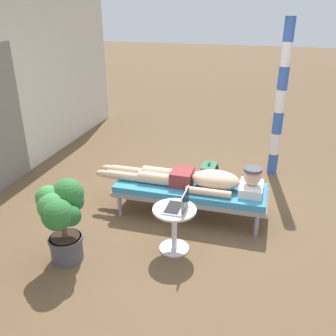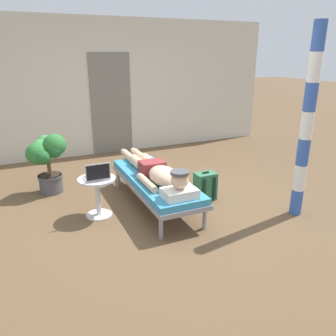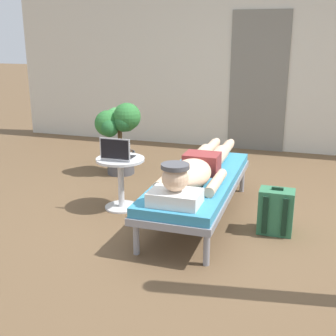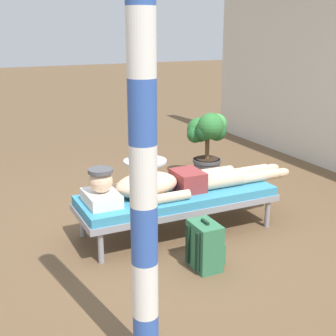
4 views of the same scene
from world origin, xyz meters
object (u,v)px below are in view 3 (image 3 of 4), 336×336
at_px(side_table, 121,174).
at_px(person_reclining, 197,168).
at_px(laptop, 118,154).
at_px(potted_plant, 119,129).
at_px(lounge_chair, 199,183).
at_px(backpack, 276,212).

bearing_deg(side_table, person_reclining, -6.31).
xyz_separation_m(person_reclining, laptop, (-0.80, 0.04, 0.06)).
bearing_deg(laptop, potted_plant, 113.40).
xyz_separation_m(lounge_chair, side_table, (-0.80, 0.00, 0.01)).
distance_m(side_table, backpack, 1.54).
xyz_separation_m(backpack, potted_plant, (-2.02, 1.19, 0.38)).
height_order(side_table, laptop, laptop).
bearing_deg(lounge_chair, laptop, -176.54).
bearing_deg(laptop, side_table, 90.00).
bearing_deg(potted_plant, lounge_chair, -39.97).
height_order(laptop, potted_plant, potted_plant).
relative_size(laptop, potted_plant, 0.34).
distance_m(laptop, potted_plant, 1.23).
height_order(lounge_chair, person_reclining, person_reclining).
relative_size(laptop, backpack, 0.73).
bearing_deg(laptop, backpack, -2.25).
xyz_separation_m(person_reclining, potted_plant, (-1.29, 1.17, 0.06)).
relative_size(side_table, laptop, 1.69).
distance_m(person_reclining, potted_plant, 1.74).
distance_m(person_reclining, side_table, 0.82).
distance_m(lounge_chair, backpack, 0.75).
distance_m(lounge_chair, person_reclining, 0.19).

